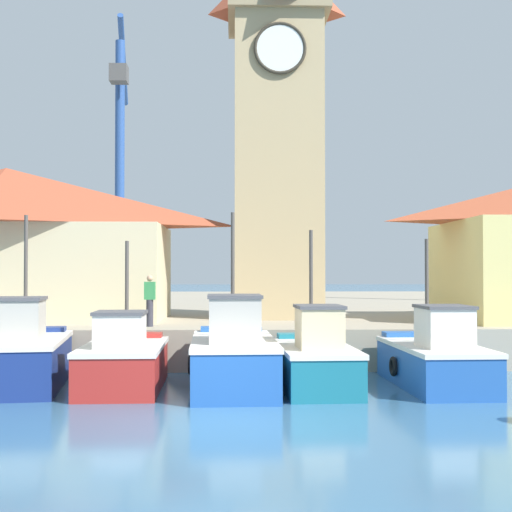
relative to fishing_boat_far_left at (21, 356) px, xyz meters
The scene contains 11 objects.
ground_plane 6.88m from the fishing_boat_far_left, 39.23° to the right, with size 300.00×300.00×0.00m, color #386689.
quay_wharf 23.23m from the fishing_boat_far_left, 76.84° to the left, with size 120.00×40.00×1.26m, color #9E937F.
fishing_boat_far_left is the anchor object (origin of this frame).
fishing_boat_left_outer 2.68m from the fishing_boat_far_left, ahead, with size 2.16×4.36×3.81m.
fishing_boat_left_inner 5.48m from the fishing_boat_far_left, ahead, with size 2.31×5.15×4.57m.
fishing_boat_mid_left 7.57m from the fishing_boat_far_left, ahead, with size 2.03×4.64×4.10m.
fishing_boat_center 10.70m from the fishing_boat_far_left, ahead, with size 2.15×4.85×3.88m.
clock_tower 13.42m from the fishing_boat_far_left, 48.95° to the left, with size 3.71×3.71×15.78m.
warehouse_left 8.57m from the fishing_boat_far_left, 110.52° to the left, with size 11.86×5.54×5.49m.
port_crane_far 24.80m from the fishing_boat_far_left, 93.16° to the left, with size 2.00×8.64×17.16m.
dock_worker_near_tower 5.05m from the fishing_boat_far_left, 54.56° to the left, with size 0.34×0.22×1.62m.
Camera 1 is at (0.21, -14.24, 3.00)m, focal length 50.00 mm.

